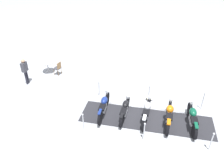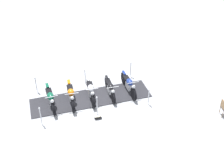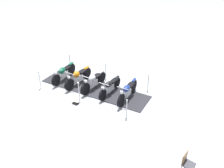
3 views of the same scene
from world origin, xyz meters
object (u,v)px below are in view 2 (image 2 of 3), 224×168
object	(u,v)px
motorcycle_chrome	(91,91)
stanchion_left_rear	(131,72)
motorcycle_forest	(51,98)
stanchion_right_mid	(97,109)
stanchion_right_front	(41,120)
info_placard	(98,118)
stanchion_right_rear	(148,99)
motorcycle_copper	(71,95)
motorcycle_navy	(129,84)
cafe_chair_near_table	(224,107)
stanchion_left_front	(37,87)
motorcycle_black	(110,88)
stanchion_left_mid	(85,79)

from	to	relation	value
motorcycle_chrome	stanchion_left_rear	distance (m)	3.10
motorcycle_forest	motorcycle_chrome	size ratio (longest dim) A/B	0.94
stanchion_right_mid	stanchion_right_front	world-z (taller)	stanchion_right_mid
info_placard	motorcycle_forest	bearing A→B (deg)	-38.49
stanchion_right_rear	stanchion_right_front	bearing A→B (deg)	-144.14
motorcycle_copper	stanchion_left_rear	bearing A→B (deg)	113.83
motorcycle_navy	stanchion_right_front	distance (m)	5.07
motorcycle_navy	cafe_chair_near_table	size ratio (longest dim) A/B	2.11
stanchion_left_front	motorcycle_black	bearing A→B (deg)	15.46
stanchion_right_front	stanchion_left_mid	bearing A→B (deg)	81.12
stanchion_left_front	stanchion_left_mid	bearing A→B (deg)	35.86
motorcycle_copper	stanchion_right_mid	bearing A→B (deg)	41.70
motorcycle_copper	info_placard	distance (m)	2.00
motorcycle_navy	stanchion_right_front	size ratio (longest dim) A/B	1.75
info_placard	stanchion_left_mid	bearing A→B (deg)	-90.88
motorcycle_chrome	stanchion_left_front	distance (m)	3.10
motorcycle_chrome	motorcycle_black	distance (m)	1.07
motorcycle_black	stanchion_left_front	xyz separation A→B (m)	(-3.92, -1.08, -0.14)
motorcycle_copper	stanchion_left_front	size ratio (longest dim) A/B	1.99
motorcycle_navy	info_placard	size ratio (longest dim) A/B	4.59
stanchion_right_mid	stanchion_right_rear	world-z (taller)	stanchion_right_mid
stanchion_left_mid	stanchion_left_front	size ratio (longest dim) A/B	1.00
stanchion_right_front	info_placard	distance (m)	2.73
motorcycle_copper	motorcycle_black	size ratio (longest dim) A/B	1.10
stanchion_right_rear	cafe_chair_near_table	distance (m)	3.76
motorcycle_forest	stanchion_right_rear	bearing A→B (deg)	71.48
motorcycle_copper	stanchion_right_mid	xyz separation A→B (m)	(1.66, -0.47, -0.12)
info_placard	cafe_chair_near_table	world-z (taller)	cafe_chair_near_table
stanchion_right_rear	info_placard	world-z (taller)	stanchion_right_rear
stanchion_right_mid	stanchion_left_rear	bearing A→B (deg)	81.12
stanchion_right_mid	motorcycle_chrome	bearing A→B (deg)	125.95
motorcycle_forest	motorcycle_chrome	world-z (taller)	motorcycle_chrome
stanchion_right_rear	cafe_chair_near_table	world-z (taller)	stanchion_right_rear
motorcycle_forest	motorcycle_navy	size ratio (longest dim) A/B	0.96
motorcycle_chrome	info_placard	xyz separation A→B (m)	(0.94, -1.38, -0.45)
stanchion_right_front	motorcycle_copper	bearing A→B (deg)	74.78
motorcycle_navy	stanchion_right_rear	distance (m)	1.49
stanchion_left_front	info_placard	distance (m)	4.11
motorcycle_forest	motorcycle_black	bearing A→B (deg)	87.04
stanchion_right_rear	motorcycle_forest	bearing A→B (deg)	-159.57
motorcycle_navy	stanchion_right_front	bearing A→B (deg)	-75.39
cafe_chair_near_table	motorcycle_black	bearing A→B (deg)	158.01
motorcycle_forest	stanchion_left_front	size ratio (longest dim) A/B	1.82
motorcycle_copper	motorcycle_chrome	distance (m)	1.07
motorcycle_forest	motorcycle_black	xyz separation A→B (m)	(2.59, 1.88, -0.04)
motorcycle_copper	motorcycle_black	bearing A→B (deg)	93.41
motorcycle_chrome	stanchion_right_rear	xyz separation A→B (m)	(3.02, 0.51, -0.16)
motorcycle_chrome	stanchion_left_mid	xyz separation A→B (m)	(-0.83, 1.15, -0.17)
stanchion_right_mid	motorcycle_copper	bearing A→B (deg)	164.09
stanchion_right_rear	stanchion_right_mid	bearing A→B (deg)	-144.14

